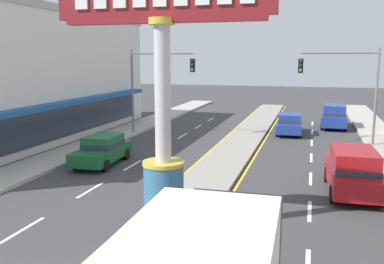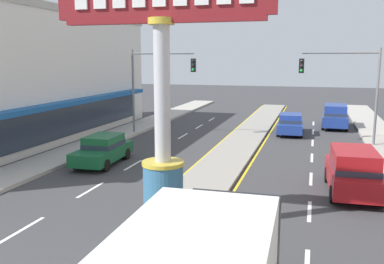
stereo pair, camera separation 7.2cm
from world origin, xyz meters
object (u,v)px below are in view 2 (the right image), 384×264
object	(u,v)px
traffic_light_right_side	(348,80)
suv_far_left_oncoming	(353,171)
district_sign	(162,106)
traffic_light_left_side	(155,77)
sedan_near_left_lane	(290,124)
sedan_far_right_lane	(103,149)
suv_mid_left_lane	(335,116)
storefront_left	(20,75)

from	to	relation	value
traffic_light_right_side	suv_far_left_oncoming	xyz separation A→B (m)	(-0.28, -10.15, -3.26)
district_sign	traffic_light_left_side	distance (m)	17.31
district_sign	sedan_near_left_lane	world-z (taller)	district_sign
sedan_far_right_lane	sedan_near_left_lane	size ratio (longest dim) A/B	1.00
suv_mid_left_lane	suv_far_left_oncoming	bearing A→B (deg)	-89.98
sedan_near_left_lane	suv_far_left_oncoming	bearing A→B (deg)	-76.29
traffic_light_right_side	sedan_near_left_lane	size ratio (longest dim) A/B	1.42
storefront_left	sedan_near_left_lane	distance (m)	19.42
traffic_light_right_side	sedan_far_right_lane	size ratio (longest dim) A/B	1.42
storefront_left	suv_mid_left_lane	world-z (taller)	storefront_left
storefront_left	sedan_near_left_lane	bearing A→B (deg)	22.85
traffic_light_right_side	sedan_far_right_lane	distance (m)	15.65
traffic_light_left_side	suv_mid_left_lane	xyz separation A→B (m)	(12.64, 7.22, -3.26)
district_sign	traffic_light_right_side	world-z (taller)	district_sign
traffic_light_right_side	suv_mid_left_lane	distance (m)	7.96
storefront_left	suv_far_left_oncoming	world-z (taller)	storefront_left
traffic_light_left_side	sedan_far_right_lane	size ratio (longest dim) A/B	1.42
district_sign	traffic_light_right_side	distance (m)	17.28
traffic_light_left_side	suv_far_left_oncoming	xyz separation A→B (m)	(12.65, -10.18, -3.26)
storefront_left	sedan_far_right_lane	bearing A→B (deg)	-27.95
traffic_light_left_side	sedan_near_left_lane	xyz separation A→B (m)	(9.35, 3.35, -3.46)
district_sign	suv_far_left_oncoming	distance (m)	9.09
traffic_light_left_side	sedan_far_right_lane	bearing A→B (deg)	-88.11
district_sign	suv_far_left_oncoming	bearing A→B (deg)	43.55
traffic_light_left_side	suv_mid_left_lane	world-z (taller)	traffic_light_left_side
suv_far_left_oncoming	district_sign	bearing A→B (deg)	-136.45
traffic_light_right_side	suv_far_left_oncoming	size ratio (longest dim) A/B	1.32
traffic_light_right_side	sedan_near_left_lane	xyz separation A→B (m)	(-3.58, 3.38, -3.46)
suv_mid_left_lane	sedan_far_right_lane	bearing A→B (deg)	-128.06
traffic_light_left_side	storefront_left	bearing A→B (deg)	-153.79
suv_mid_left_lane	sedan_near_left_lane	bearing A→B (deg)	-130.43
sedan_far_right_lane	suv_far_left_oncoming	distance (m)	12.47
district_sign	sedan_far_right_lane	world-z (taller)	district_sign
storefront_left	traffic_light_left_side	bearing A→B (deg)	26.21
traffic_light_right_side	sedan_far_right_lane	bearing A→B (deg)	-145.98
storefront_left	sedan_near_left_lane	size ratio (longest dim) A/B	5.78
traffic_light_right_side	sedan_near_left_lane	world-z (taller)	traffic_light_right_side
sedan_near_left_lane	district_sign	bearing A→B (deg)	-98.44
traffic_light_left_side	suv_mid_left_lane	size ratio (longest dim) A/B	1.33
district_sign	traffic_light_left_side	xyz separation A→B (m)	(-6.46, 16.06, 0.13)
district_sign	sedan_near_left_lane	size ratio (longest dim) A/B	1.86
district_sign	suv_mid_left_lane	xyz separation A→B (m)	(6.18, 23.28, -3.14)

